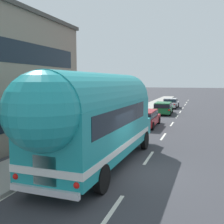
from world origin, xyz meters
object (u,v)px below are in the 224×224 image
object	(u,v)px
car_lead	(145,117)
car_third	(171,103)
car_second	(163,107)
painted_bus	(96,116)

from	to	relation	value
car_lead	car_third	world-z (taller)	same
car_third	car_second	bearing A→B (deg)	-90.21
painted_bus	car_third	size ratio (longest dim) A/B	2.48
car_second	car_lead	bearing A→B (deg)	-92.01
car_lead	painted_bus	bearing A→B (deg)	-89.12
painted_bus	car_lead	bearing A→B (deg)	90.88
car_lead	car_second	distance (m)	8.98
car_lead	car_third	xyz separation A→B (m)	(0.34, 16.58, -0.07)
painted_bus	car_third	distance (m)	28.11
painted_bus	car_second	xyz separation A→B (m)	(0.14, 20.45, -1.52)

